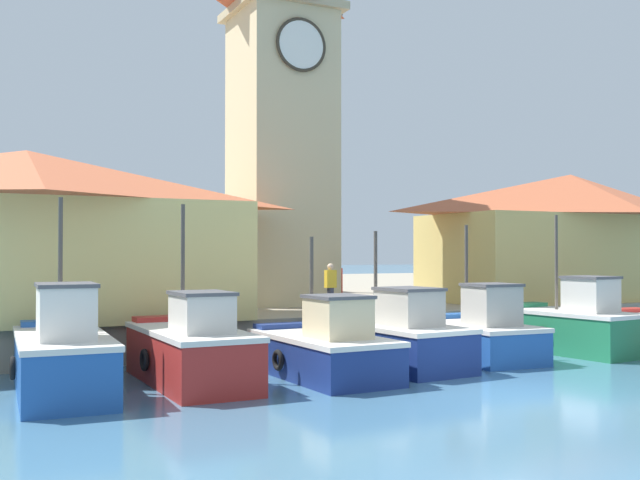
{
  "coord_description": "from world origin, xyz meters",
  "views": [
    {
      "loc": [
        -10.92,
        -12.74,
        3.08
      ],
      "look_at": [
        0.2,
        9.79,
        3.5
      ],
      "focal_mm": 42.0,
      "sensor_mm": 36.0,
      "label": 1
    }
  ],
  "objects_px": {
    "fishing_boat_mid_right": "(572,326)",
    "dock_worker_near_tower": "(330,288)",
    "fishing_boat_far_left": "(62,356)",
    "warehouse_left": "(26,233)",
    "warehouse_right": "(571,235)",
    "clock_tower": "(282,116)",
    "fishing_boat_center": "(478,334)",
    "port_crane_near": "(314,166)",
    "fishing_boat_mid_left": "(391,339)",
    "fishing_boat_left_outer": "(191,350)",
    "fishing_boat_left_inner": "(323,349)"
  },
  "relations": [
    {
      "from": "fishing_boat_mid_right",
      "to": "dock_worker_near_tower",
      "type": "xyz_separation_m",
      "value": [
        -6.29,
        3.98,
        1.14
      ]
    },
    {
      "from": "fishing_boat_far_left",
      "to": "warehouse_left",
      "type": "relative_size",
      "value": 0.42
    },
    {
      "from": "fishing_boat_far_left",
      "to": "warehouse_right",
      "type": "bearing_deg",
      "value": 17.1
    },
    {
      "from": "clock_tower",
      "to": "warehouse_right",
      "type": "relative_size",
      "value": 1.2
    },
    {
      "from": "fishing_boat_center",
      "to": "fishing_boat_mid_right",
      "type": "distance_m",
      "value": 3.49
    },
    {
      "from": "port_crane_near",
      "to": "fishing_boat_center",
      "type": "bearing_deg",
      "value": -99.11
    },
    {
      "from": "fishing_boat_mid_right",
      "to": "port_crane_near",
      "type": "bearing_deg",
      "value": 93.07
    },
    {
      "from": "fishing_boat_center",
      "to": "fishing_boat_mid_left",
      "type": "bearing_deg",
      "value": -179.9
    },
    {
      "from": "fishing_boat_left_outer",
      "to": "warehouse_left",
      "type": "height_order",
      "value": "warehouse_left"
    },
    {
      "from": "fishing_boat_mid_left",
      "to": "fishing_boat_mid_right",
      "type": "relative_size",
      "value": 1.16
    },
    {
      "from": "fishing_boat_far_left",
      "to": "clock_tower",
      "type": "height_order",
      "value": "clock_tower"
    },
    {
      "from": "fishing_boat_left_outer",
      "to": "dock_worker_near_tower",
      "type": "distance_m",
      "value": 7.15
    },
    {
      "from": "fishing_boat_left_inner",
      "to": "dock_worker_near_tower",
      "type": "relative_size",
      "value": 2.88
    },
    {
      "from": "fishing_boat_mid_left",
      "to": "warehouse_right",
      "type": "relative_size",
      "value": 0.41
    },
    {
      "from": "fishing_boat_mid_right",
      "to": "fishing_boat_mid_left",
      "type": "bearing_deg",
      "value": 178.85
    },
    {
      "from": "fishing_boat_mid_right",
      "to": "warehouse_right",
      "type": "distance_m",
      "value": 9.5
    },
    {
      "from": "warehouse_left",
      "to": "port_crane_near",
      "type": "height_order",
      "value": "port_crane_near"
    },
    {
      "from": "dock_worker_near_tower",
      "to": "fishing_boat_far_left",
      "type": "bearing_deg",
      "value": -154.48
    },
    {
      "from": "fishing_boat_far_left",
      "to": "warehouse_left",
      "type": "height_order",
      "value": "warehouse_left"
    },
    {
      "from": "fishing_boat_center",
      "to": "fishing_boat_far_left",
      "type": "bearing_deg",
      "value": -178.63
    },
    {
      "from": "fishing_boat_left_outer",
      "to": "dock_worker_near_tower",
      "type": "xyz_separation_m",
      "value": [
        5.76,
        4.07,
        1.17
      ]
    },
    {
      "from": "fishing_boat_left_outer",
      "to": "fishing_boat_mid_right",
      "type": "height_order",
      "value": "fishing_boat_mid_right"
    },
    {
      "from": "port_crane_near",
      "to": "warehouse_left",
      "type": "bearing_deg",
      "value": -145.39
    },
    {
      "from": "fishing_boat_center",
      "to": "clock_tower",
      "type": "bearing_deg",
      "value": 104.31
    },
    {
      "from": "fishing_boat_left_inner",
      "to": "fishing_boat_mid_right",
      "type": "relative_size",
      "value": 1.04
    },
    {
      "from": "fishing_boat_mid_left",
      "to": "warehouse_left",
      "type": "height_order",
      "value": "warehouse_left"
    },
    {
      "from": "fishing_boat_mid_left",
      "to": "warehouse_left",
      "type": "distance_m",
      "value": 11.18
    },
    {
      "from": "fishing_boat_mid_right",
      "to": "warehouse_right",
      "type": "xyz_separation_m",
      "value": [
        6.35,
        6.41,
        2.98
      ]
    },
    {
      "from": "fishing_boat_far_left",
      "to": "fishing_boat_mid_left",
      "type": "relative_size",
      "value": 1.0
    },
    {
      "from": "fishing_boat_left_outer",
      "to": "warehouse_right",
      "type": "relative_size",
      "value": 0.4
    },
    {
      "from": "fishing_boat_far_left",
      "to": "fishing_boat_left_inner",
      "type": "relative_size",
      "value": 1.12
    },
    {
      "from": "fishing_boat_mid_left",
      "to": "fishing_boat_far_left",
      "type": "bearing_deg",
      "value": -178.19
    },
    {
      "from": "fishing_boat_left_outer",
      "to": "fishing_boat_mid_left",
      "type": "bearing_deg",
      "value": 2.22
    },
    {
      "from": "fishing_boat_mid_left",
      "to": "warehouse_right",
      "type": "distance_m",
      "value": 14.57
    },
    {
      "from": "fishing_boat_far_left",
      "to": "warehouse_right",
      "type": "xyz_separation_m",
      "value": [
        21.28,
        6.55,
        2.97
      ]
    },
    {
      "from": "fishing_boat_mid_left",
      "to": "fishing_boat_center",
      "type": "xyz_separation_m",
      "value": [
        2.95,
        0.01,
        -0.02
      ]
    },
    {
      "from": "warehouse_left",
      "to": "fishing_boat_left_inner",
      "type": "bearing_deg",
      "value": -49.08
    },
    {
      "from": "warehouse_left",
      "to": "clock_tower",
      "type": "bearing_deg",
      "value": 15.33
    },
    {
      "from": "fishing_boat_left_outer",
      "to": "fishing_boat_center",
      "type": "relative_size",
      "value": 1.18
    },
    {
      "from": "clock_tower",
      "to": "port_crane_near",
      "type": "relative_size",
      "value": 0.9
    },
    {
      "from": "fishing_boat_mid_left",
      "to": "fishing_boat_mid_right",
      "type": "bearing_deg",
      "value": -1.15
    },
    {
      "from": "fishing_boat_mid_left",
      "to": "clock_tower",
      "type": "relative_size",
      "value": 0.34
    },
    {
      "from": "fishing_boat_left_inner",
      "to": "clock_tower",
      "type": "height_order",
      "value": "clock_tower"
    },
    {
      "from": "clock_tower",
      "to": "dock_worker_near_tower",
      "type": "height_order",
      "value": "clock_tower"
    },
    {
      "from": "clock_tower",
      "to": "dock_worker_near_tower",
      "type": "bearing_deg",
      "value": -95.8
    },
    {
      "from": "fishing_boat_mid_right",
      "to": "dock_worker_near_tower",
      "type": "height_order",
      "value": "fishing_boat_mid_right"
    },
    {
      "from": "fishing_boat_center",
      "to": "warehouse_right",
      "type": "height_order",
      "value": "warehouse_right"
    },
    {
      "from": "fishing_boat_center",
      "to": "warehouse_left",
      "type": "xyz_separation_m",
      "value": [
        -11.63,
        6.4,
        2.94
      ]
    },
    {
      "from": "fishing_boat_mid_left",
      "to": "warehouse_left",
      "type": "xyz_separation_m",
      "value": [
        -8.68,
        6.41,
        2.92
      ]
    },
    {
      "from": "fishing_boat_far_left",
      "to": "fishing_boat_center",
      "type": "distance_m",
      "value": 11.44
    }
  ]
}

